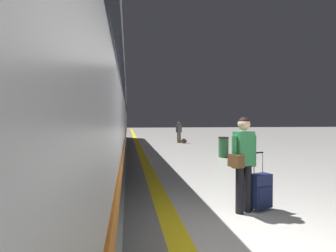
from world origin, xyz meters
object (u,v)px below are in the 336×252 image
Objects in this scene: high_speed_train at (95,103)px; traveller_foreground at (243,158)px; passenger_near at (179,130)px; duffel_bag_near at (184,141)px; waste_bin at (223,147)px; rolling_suitcase_foreground at (261,191)px.

traveller_foreground is at bearing -67.60° from high_speed_train.
passenger_near is 3.69× the size of duffel_bag_near.
high_speed_train is 9.43m from traveller_foreground.
duffel_bag_near is at bearing 91.22° from waste_bin.
traveller_foreground reaches higher than duffel_bag_near.
traveller_foreground is at bearing -98.24° from duffel_bag_near.
waste_bin is (1.84, 6.61, 0.10)m from rolling_suitcase_foreground.
traveller_foreground reaches higher than rolling_suitcase_foreground.
waste_bin is (5.76, -1.93, -2.04)m from high_speed_train.
rolling_suitcase_foreground is 1.16× the size of waste_bin.
waste_bin is (0.16, -7.48, 0.30)m from duffel_bag_near.
traveller_foreground is 1.60× the size of rolling_suitcase_foreground.
duffel_bag_near is 0.48× the size of waste_bin.
high_speed_train reaches higher than waste_bin.
duffel_bag_near is at bearing 81.76° from traveller_foreground.
rolling_suitcase_foreground is 0.65× the size of passenger_near.
duffel_bag_near is (2.05, 14.15, -0.82)m from traveller_foreground.
passenger_near is at bearing 84.56° from rolling_suitcase_foreground.
rolling_suitcase_foreground is (0.37, 0.06, -0.62)m from traveller_foreground.
waste_bin is at bearing 74.42° from rolling_suitcase_foreground.
passenger_near is at bearing 142.66° from duffel_bag_near.
high_speed_train is at bearing -135.26° from duffel_bag_near.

